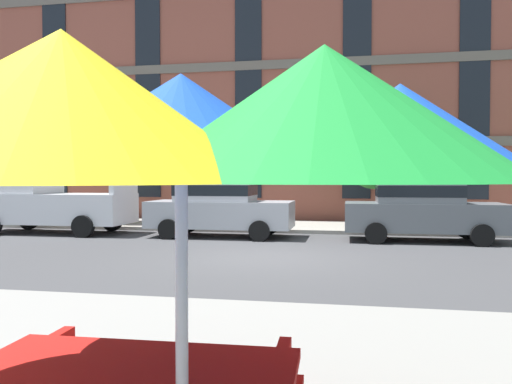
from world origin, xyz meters
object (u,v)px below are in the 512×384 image
at_px(pickup_white, 47,202).
at_px(sedan_gray, 422,208).
at_px(sedan_silver, 219,206).
at_px(patio_umbrella, 181,135).
at_px(street_tree_left, 118,155).
at_px(street_tree_middle, 382,151).

distance_m(pickup_white, sedan_gray, 11.80).
bearing_deg(sedan_silver, patio_umbrella, -75.97).
height_order(sedan_silver, patio_umbrella, patio_umbrella).
bearing_deg(pickup_white, street_tree_left, 69.52).
xyz_separation_m(pickup_white, sedan_silver, (5.84, -0.00, -0.08)).
bearing_deg(patio_umbrella, sedan_silver, 104.03).
xyz_separation_m(sedan_silver, patio_umbrella, (3.17, -12.70, 1.06)).
height_order(pickup_white, sedan_gray, pickup_white).
bearing_deg(patio_umbrella, pickup_white, 125.36).
bearing_deg(street_tree_middle, sedan_gray, -73.40).
distance_m(sedan_silver, patio_umbrella, 13.13).
relative_size(sedan_silver, sedan_gray, 1.00).
distance_m(street_tree_middle, patio_umbrella, 15.88).
bearing_deg(patio_umbrella, sedan_gray, 77.60).
bearing_deg(street_tree_left, patio_umbrella, -63.08).
bearing_deg(sedan_gray, street_tree_left, 164.83).
bearing_deg(sedan_silver, sedan_gray, 0.00).
bearing_deg(street_tree_middle, street_tree_left, -179.16).
xyz_separation_m(pickup_white, street_tree_middle, (10.89, 3.05, 1.73)).
distance_m(sedan_silver, street_tree_left, 5.83).
relative_size(street_tree_left, patio_umbrella, 1.19).
xyz_separation_m(sedan_gray, street_tree_left, (-10.72, 2.91, 1.74)).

